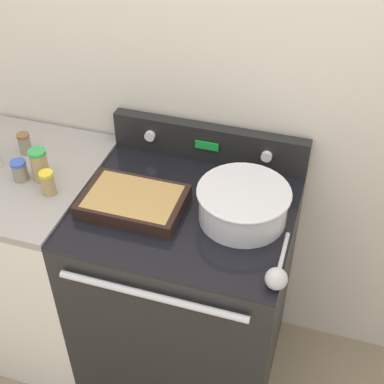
{
  "coord_description": "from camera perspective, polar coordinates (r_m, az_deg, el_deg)",
  "views": [
    {
      "loc": [
        0.44,
        -1.0,
        2.14
      ],
      "look_at": [
        0.02,
        0.34,
        0.98
      ],
      "focal_mm": 50.0,
      "sensor_mm": 36.0,
      "label": 1
    }
  ],
  "objects": [
    {
      "name": "spice_jar_blue_cap",
      "position": [
        2.03,
        -17.91,
        2.2
      ],
      "size": [
        0.06,
        0.06,
        0.08
      ],
      "color": "gray",
      "rests_on": "side_counter"
    },
    {
      "name": "side_counter",
      "position": [
        2.4,
        -16.08,
        -6.64
      ],
      "size": [
        0.58,
        0.65,
        0.93
      ],
      "color": "silver",
      "rests_on": "ground_plane"
    },
    {
      "name": "stove_range",
      "position": [
        2.18,
        -0.64,
        -10.77
      ],
      "size": [
        0.76,
        0.68,
        0.92
      ],
      "color": "black",
      "rests_on": "ground_plane"
    },
    {
      "name": "ladle",
      "position": [
        1.61,
        9.06,
        -8.85
      ],
      "size": [
        0.07,
        0.26,
        0.07
      ],
      "color": "#B7B7B7",
      "rests_on": "stove_range"
    },
    {
      "name": "casserole_dish",
      "position": [
        1.84,
        -6.29,
        -0.94
      ],
      "size": [
        0.35,
        0.24,
        0.05
      ],
      "color": "black",
      "rests_on": "stove_range"
    },
    {
      "name": "spice_jar_yellow_cap",
      "position": [
        1.93,
        -15.13,
        0.95
      ],
      "size": [
        0.05,
        0.05,
        0.09
      ],
      "color": "tan",
      "rests_on": "side_counter"
    },
    {
      "name": "kitchen_wall",
      "position": [
        1.95,
        2.48,
        12.42
      ],
      "size": [
        8.0,
        0.05,
        2.5
      ],
      "color": "beige",
      "rests_on": "ground_plane"
    },
    {
      "name": "spice_jar_green_cap",
      "position": [
        1.99,
        -15.94,
        2.78
      ],
      "size": [
        0.06,
        0.06,
        0.12
      ],
      "color": "tan",
      "rests_on": "side_counter"
    },
    {
      "name": "spice_jar_brown_cap",
      "position": [
        2.16,
        -17.42,
        4.98
      ],
      "size": [
        0.05,
        0.05,
        0.08
      ],
      "color": "gray",
      "rests_on": "side_counter"
    },
    {
      "name": "control_panel",
      "position": [
        2.03,
        1.83,
        5.26
      ],
      "size": [
        0.76,
        0.07,
        0.15
      ],
      "color": "black",
      "rests_on": "stove_range"
    },
    {
      "name": "mixing_bowl",
      "position": [
        1.77,
        5.48,
        -1.12
      ],
      "size": [
        0.31,
        0.31,
        0.12
      ],
      "color": "silver",
      "rests_on": "stove_range"
    }
  ]
}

